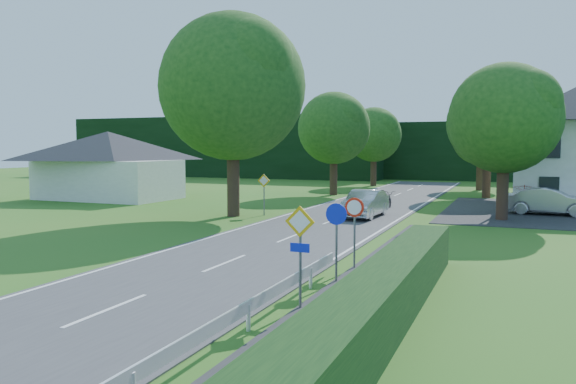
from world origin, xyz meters
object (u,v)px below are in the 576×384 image
at_px(streetlight, 497,139).
at_px(parasol, 524,199).
at_px(motorcycle, 389,199).
at_px(moving_car, 365,204).
at_px(parked_car_silver_a, 549,201).

height_order(streetlight, parasol, streetlight).
relative_size(motorcycle, parasol, 1.05).
bearing_deg(moving_car, motorcycle, 91.80).
xyz_separation_m(streetlight, motorcycle, (-6.75, 2.32, -3.89)).
distance_m(streetlight, motorcycle, 8.13).
bearing_deg(parasol, streetlight, -133.63).
height_order(moving_car, motorcycle, moving_car).
bearing_deg(streetlight, motorcycle, 161.04).
bearing_deg(parasol, motorcycle, 175.54).
relative_size(moving_car, parked_car_silver_a, 0.96).
bearing_deg(motorcycle, streetlight, -38.96).
bearing_deg(parked_car_silver_a, streetlight, 120.00).
height_order(streetlight, parked_car_silver_a, streetlight).
height_order(motorcycle, parasol, parasol).
height_order(streetlight, moving_car, streetlight).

